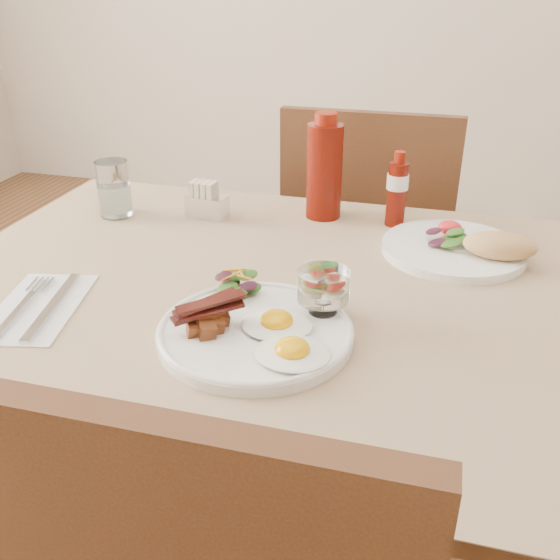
{
  "coord_description": "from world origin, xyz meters",
  "views": [
    {
      "loc": [
        0.17,
        -0.88,
        1.23
      ],
      "look_at": [
        -0.04,
        -0.1,
        0.82
      ],
      "focal_mm": 40.0,
      "sensor_mm": 36.0,
      "label": 1
    }
  ],
  "objects_px": {
    "ketchup_bottle": "(324,170)",
    "sugar_caddy": "(206,202)",
    "main_plate": "(255,333)",
    "hot_sauce_bottle": "(397,190)",
    "fruit_cup": "(324,286)",
    "water_glass": "(114,192)",
    "second_plate": "(464,247)",
    "chair_far": "(367,255)",
    "table": "(317,339)"
  },
  "relations": [
    {
      "from": "table",
      "to": "sugar_caddy",
      "type": "relative_size",
      "value": 15.38
    },
    {
      "from": "ketchup_bottle",
      "to": "hot_sauce_bottle",
      "type": "xyz_separation_m",
      "value": [
        0.15,
        -0.01,
        -0.03
      ]
    },
    {
      "from": "fruit_cup",
      "to": "ketchup_bottle",
      "type": "height_order",
      "value": "ketchup_bottle"
    },
    {
      "from": "fruit_cup",
      "to": "second_plate",
      "type": "relative_size",
      "value": 0.29
    },
    {
      "from": "second_plate",
      "to": "chair_far",
      "type": "bearing_deg",
      "value": 116.44
    },
    {
      "from": "water_glass",
      "to": "hot_sauce_bottle",
      "type": "bearing_deg",
      "value": 9.8
    },
    {
      "from": "second_plate",
      "to": "water_glass",
      "type": "bearing_deg",
      "value": 178.28
    },
    {
      "from": "chair_far",
      "to": "ketchup_bottle",
      "type": "bearing_deg",
      "value": -100.87
    },
    {
      "from": "table",
      "to": "chair_far",
      "type": "relative_size",
      "value": 1.43
    },
    {
      "from": "chair_far",
      "to": "sugar_caddy",
      "type": "height_order",
      "value": "chair_far"
    },
    {
      "from": "second_plate",
      "to": "sugar_caddy",
      "type": "height_order",
      "value": "sugar_caddy"
    },
    {
      "from": "fruit_cup",
      "to": "water_glass",
      "type": "bearing_deg",
      "value": 148.31
    },
    {
      "from": "main_plate",
      "to": "water_glass",
      "type": "distance_m",
      "value": 0.58
    },
    {
      "from": "main_plate",
      "to": "sugar_caddy",
      "type": "xyz_separation_m",
      "value": [
        -0.24,
        0.43,
        0.02
      ]
    },
    {
      "from": "fruit_cup",
      "to": "sugar_caddy",
      "type": "height_order",
      "value": "fruit_cup"
    },
    {
      "from": "sugar_caddy",
      "to": "water_glass",
      "type": "distance_m",
      "value": 0.19
    },
    {
      "from": "sugar_caddy",
      "to": "table",
      "type": "bearing_deg",
      "value": -37.09
    },
    {
      "from": "main_plate",
      "to": "second_plate",
      "type": "xyz_separation_m",
      "value": [
        0.28,
        0.37,
        0.01
      ]
    },
    {
      "from": "chair_far",
      "to": "second_plate",
      "type": "bearing_deg",
      "value": -63.56
    },
    {
      "from": "hot_sauce_bottle",
      "to": "ketchup_bottle",
      "type": "bearing_deg",
      "value": 176.68
    },
    {
      "from": "water_glass",
      "to": "ketchup_bottle",
      "type": "bearing_deg",
      "value": 14.27
    },
    {
      "from": "water_glass",
      "to": "chair_far",
      "type": "bearing_deg",
      "value": 41.65
    },
    {
      "from": "ketchup_bottle",
      "to": "fruit_cup",
      "type": "bearing_deg",
      "value": -78.38
    },
    {
      "from": "hot_sauce_bottle",
      "to": "sugar_caddy",
      "type": "distance_m",
      "value": 0.39
    },
    {
      "from": "chair_far",
      "to": "second_plate",
      "type": "xyz_separation_m",
      "value": [
        0.23,
        -0.45,
        0.24
      ]
    },
    {
      "from": "hot_sauce_bottle",
      "to": "water_glass",
      "type": "bearing_deg",
      "value": -170.2
    },
    {
      "from": "main_plate",
      "to": "fruit_cup",
      "type": "xyz_separation_m",
      "value": [
        0.08,
        0.07,
        0.05
      ]
    },
    {
      "from": "chair_far",
      "to": "water_glass",
      "type": "xyz_separation_m",
      "value": [
        -0.49,
        -0.43,
        0.28
      ]
    },
    {
      "from": "table",
      "to": "fruit_cup",
      "type": "relative_size",
      "value": 16.92
    },
    {
      "from": "sugar_caddy",
      "to": "water_glass",
      "type": "xyz_separation_m",
      "value": [
        -0.19,
        -0.04,
        0.02
      ]
    },
    {
      "from": "main_plate",
      "to": "sugar_caddy",
      "type": "height_order",
      "value": "sugar_caddy"
    },
    {
      "from": "table",
      "to": "main_plate",
      "type": "distance_m",
      "value": 0.19
    },
    {
      "from": "chair_far",
      "to": "second_plate",
      "type": "height_order",
      "value": "chair_far"
    },
    {
      "from": "main_plate",
      "to": "hot_sauce_bottle",
      "type": "relative_size",
      "value": 1.84
    },
    {
      "from": "table",
      "to": "hot_sauce_bottle",
      "type": "relative_size",
      "value": 8.75
    },
    {
      "from": "fruit_cup",
      "to": "chair_far",
      "type": "bearing_deg",
      "value": 91.89
    },
    {
      "from": "second_plate",
      "to": "hot_sauce_bottle",
      "type": "relative_size",
      "value": 1.78
    },
    {
      "from": "ketchup_bottle",
      "to": "sugar_caddy",
      "type": "xyz_separation_m",
      "value": [
        -0.24,
        -0.07,
        -0.07
      ]
    },
    {
      "from": "table",
      "to": "second_plate",
      "type": "height_order",
      "value": "second_plate"
    },
    {
      "from": "chair_far",
      "to": "ketchup_bottle",
      "type": "distance_m",
      "value": 0.47
    },
    {
      "from": "table",
      "to": "sugar_caddy",
      "type": "bearing_deg",
      "value": 137.6
    },
    {
      "from": "sugar_caddy",
      "to": "water_glass",
      "type": "bearing_deg",
      "value": -162.44
    },
    {
      "from": "table",
      "to": "hot_sauce_bottle",
      "type": "xyz_separation_m",
      "value": [
        0.09,
        0.33,
        0.16
      ]
    },
    {
      "from": "chair_far",
      "to": "water_glass",
      "type": "distance_m",
      "value": 0.71
    },
    {
      "from": "main_plate",
      "to": "fruit_cup",
      "type": "bearing_deg",
      "value": 40.88
    },
    {
      "from": "main_plate",
      "to": "water_glass",
      "type": "bearing_deg",
      "value": 137.9
    },
    {
      "from": "table",
      "to": "sugar_caddy",
      "type": "xyz_separation_m",
      "value": [
        -0.3,
        0.27,
        0.12
      ]
    },
    {
      "from": "sugar_caddy",
      "to": "water_glass",
      "type": "relative_size",
      "value": 0.74
    },
    {
      "from": "main_plate",
      "to": "fruit_cup",
      "type": "relative_size",
      "value": 3.56
    },
    {
      "from": "chair_far",
      "to": "ketchup_bottle",
      "type": "height_order",
      "value": "ketchup_bottle"
    }
  ]
}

